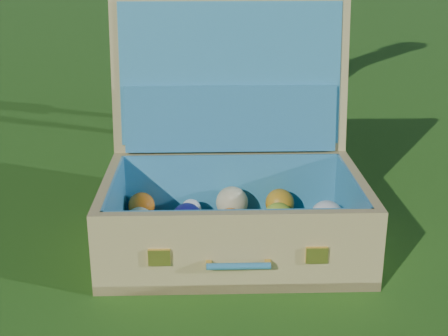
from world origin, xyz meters
TOP-DOWN VIEW (x-y plane):
  - ground at (0.00, 0.00)m, footprint 60.00×60.00m
  - suitcase at (0.11, 0.06)m, footprint 0.78×0.69m

SIDE VIEW (x-z plane):
  - ground at x=0.00m, z-range 0.00..0.00m
  - suitcase at x=0.11m, z-range -0.14..0.50m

